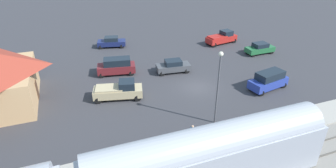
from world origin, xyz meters
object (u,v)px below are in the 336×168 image
(pickup_red, at_px, (222,38))
(pedestrian_waiting_far, at_px, (192,132))
(sedan_green, at_px, (260,48))
(pickup_tan, at_px, (119,90))
(sedan_navy, at_px, (112,42))
(sedan_charcoal, at_px, (173,66))
(suv_maroon, at_px, (117,66))
(suv_blue, at_px, (269,80))
(pedestrian_on_platform, at_px, (279,121))
(light_pole_near_platform, at_px, (218,80))

(pickup_red, bearing_deg, pedestrian_waiting_far, 144.49)
(pickup_red, relative_size, sedan_green, 1.25)
(sedan_green, bearing_deg, pickup_tan, 104.15)
(sedan_navy, bearing_deg, sedan_charcoal, -154.29)
(pickup_red, bearing_deg, sedan_green, -152.67)
(pedestrian_waiting_far, bearing_deg, sedan_charcoal, -14.94)
(suv_maroon, relative_size, sedan_green, 1.14)
(suv_blue, height_order, sedan_navy, suv_blue)
(pedestrian_waiting_far, bearing_deg, sedan_navy, 4.71)
(sedan_charcoal, bearing_deg, pedestrian_on_platform, -164.44)
(suv_blue, xyz_separation_m, pickup_red, (16.00, -2.94, -0.12))
(suv_blue, distance_m, pickup_red, 16.27)
(sedan_navy, bearing_deg, sedan_green, -117.42)
(suv_blue, bearing_deg, pedestrian_on_platform, 147.97)
(pickup_tan, bearing_deg, sedan_green, -75.85)
(pickup_tan, distance_m, sedan_green, 24.04)
(sedan_navy, relative_size, light_pole_near_platform, 0.64)
(light_pole_near_platform, bearing_deg, pickup_tan, 44.88)
(sedan_navy, xyz_separation_m, pickup_red, (-4.80, -17.94, 0.15))
(pedestrian_on_platform, relative_size, sedan_green, 0.38)
(sedan_navy, distance_m, light_pole_near_platform, 25.64)
(suv_blue, bearing_deg, sedan_green, -31.90)
(suv_maroon, bearing_deg, sedan_charcoal, -106.07)
(pickup_red, relative_size, light_pole_near_platform, 0.76)
(pickup_tan, height_order, suv_maroon, suv_maroon)
(pickup_tan, distance_m, sedan_navy, 16.97)
(pickup_tan, xyz_separation_m, light_pole_near_platform, (-7.88, -7.84, 3.71))
(suv_blue, xyz_separation_m, sedan_navy, (20.80, 15.00, -0.27))
(pedestrian_on_platform, height_order, sedan_navy, pedestrian_on_platform)
(pickup_tan, bearing_deg, pickup_red, -59.12)
(suv_blue, xyz_separation_m, sedan_green, (9.84, -6.12, -0.27))
(pedestrian_waiting_far, height_order, light_pole_near_platform, light_pole_near_platform)
(sedan_charcoal, bearing_deg, pickup_red, -57.01)
(pedestrian_on_platform, xyz_separation_m, light_pole_near_platform, (3.46, 4.73, 3.45))
(suv_blue, relative_size, pickup_red, 0.91)
(sedan_green, xyz_separation_m, light_pole_near_platform, (-13.75, 15.47, 3.86))
(suv_blue, distance_m, suv_maroon, 19.21)
(sedan_green, bearing_deg, sedan_charcoal, 95.94)
(pedestrian_waiting_far, bearing_deg, sedan_green, -49.97)
(suv_maroon, bearing_deg, pickup_red, -73.54)
(sedan_charcoal, bearing_deg, suv_blue, -132.68)
(pedestrian_on_platform, xyz_separation_m, sedan_green, (17.21, -10.74, -0.40))
(pickup_tan, height_order, sedan_charcoal, pickup_tan)
(pedestrian_waiting_far, relative_size, pickup_tan, 0.30)
(pedestrian_waiting_far, bearing_deg, pedestrian_on_platform, -99.20)
(sedan_navy, height_order, sedan_green, same)
(pedestrian_on_platform, xyz_separation_m, suv_maroon, (17.72, 11.57, -0.13))
(pickup_tan, xyz_separation_m, suv_blue, (-3.96, -17.19, 0.12))
(pickup_red, height_order, light_pole_near_platform, light_pole_near_platform)
(sedan_navy, bearing_deg, suv_maroon, 173.52)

